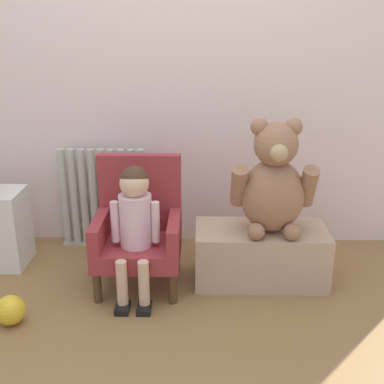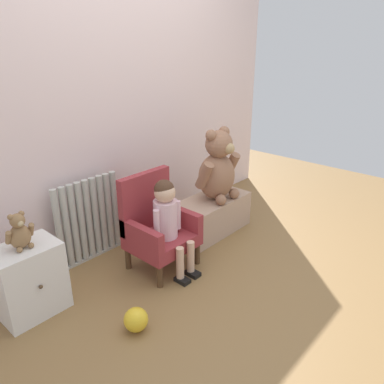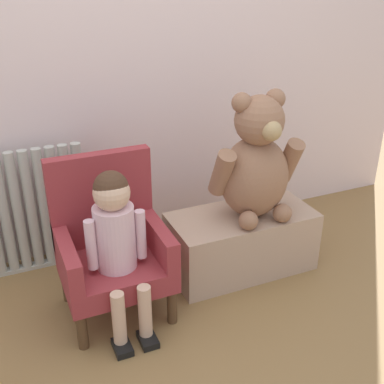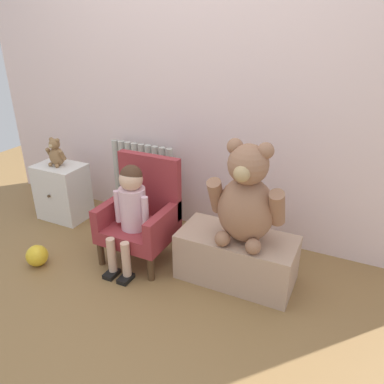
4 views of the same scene
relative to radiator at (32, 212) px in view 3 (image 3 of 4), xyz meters
The scene contains 7 objects.
ground_plane 1.18m from the radiator, 67.25° to the right, with size 6.00×6.00×0.00m, color olive.
back_wall 0.99m from the radiator, 15.89° to the left, with size 3.80×0.05×2.40m, color silver.
radiator is the anchor object (origin of this frame).
child_armchair 0.54m from the radiator, 58.33° to the right, with size 0.46×0.40×0.71m.
child_figure 0.65m from the radiator, 63.81° to the right, with size 0.25×0.35×0.70m.
low_bench 1.06m from the radiator, 24.19° to the right, with size 0.72×0.35×0.31m, color tan.
large_teddy_bear 1.13m from the radiator, 24.26° to the right, with size 0.45×0.31×0.62m.
Camera 3 is at (-0.55, -1.20, 1.44)m, focal length 45.00 mm.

